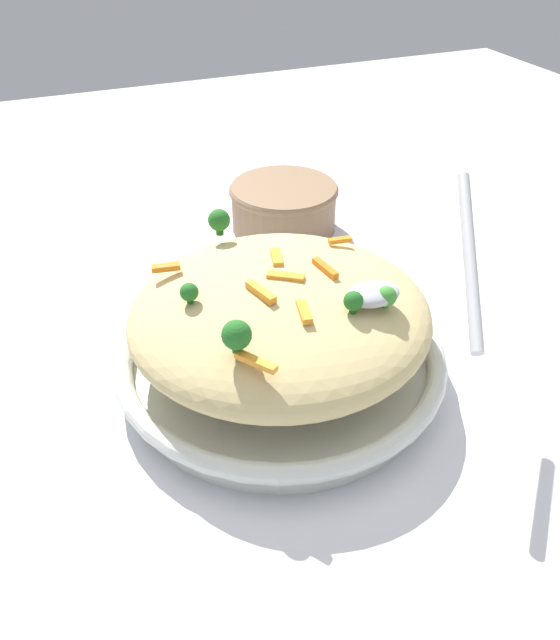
# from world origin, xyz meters

# --- Properties ---
(ground_plane) EXTENTS (2.40, 2.40, 0.00)m
(ground_plane) POSITION_xyz_m (0.00, 0.00, 0.00)
(ground_plane) COLOR silver
(serving_bowl) EXTENTS (0.37, 0.37, 0.05)m
(serving_bowl) POSITION_xyz_m (0.00, 0.00, 0.03)
(serving_bowl) COLOR silver
(serving_bowl) RESTS_ON ground_plane
(pasta_mound) EXTENTS (0.33, 0.32, 0.09)m
(pasta_mound) POSITION_xyz_m (0.00, 0.00, 0.09)
(pasta_mound) COLOR #D1BA7A
(pasta_mound) RESTS_ON serving_bowl
(carrot_piece_0) EXTENTS (0.02, 0.04, 0.01)m
(carrot_piece_0) POSITION_xyz_m (-0.00, -0.06, 0.13)
(carrot_piece_0) COLOR orange
(carrot_piece_0) RESTS_ON pasta_mound
(carrot_piece_1) EXTENTS (0.03, 0.01, 0.01)m
(carrot_piece_1) POSITION_xyz_m (-0.10, 0.07, 0.13)
(carrot_piece_1) COLOR orange
(carrot_piece_1) RESTS_ON pasta_mound
(carrot_piece_2) EXTENTS (0.04, 0.03, 0.01)m
(carrot_piece_2) POSITION_xyz_m (0.01, -0.00, 0.13)
(carrot_piece_2) COLOR orange
(carrot_piece_2) RESTS_ON pasta_mound
(carrot_piece_3) EXTENTS (0.02, 0.03, 0.01)m
(carrot_piece_3) POSITION_xyz_m (0.01, 0.04, 0.13)
(carrot_piece_3) COLOR orange
(carrot_piece_3) RESTS_ON pasta_mound
(carrot_piece_4) EXTENTS (0.03, 0.04, 0.01)m
(carrot_piece_4) POSITION_xyz_m (-0.07, -0.11, 0.13)
(carrot_piece_4) COLOR orange
(carrot_piece_4) RESTS_ON pasta_mound
(carrot_piece_5) EXTENTS (0.03, 0.01, 0.01)m
(carrot_piece_5) POSITION_xyz_m (0.10, 0.06, 0.13)
(carrot_piece_5) COLOR orange
(carrot_piece_5) RESTS_ON pasta_mound
(carrot_piece_6) EXTENTS (0.01, 0.04, 0.01)m
(carrot_piece_6) POSITION_xyz_m (0.05, -0.00, 0.13)
(carrot_piece_6) COLOR orange
(carrot_piece_6) RESTS_ON pasta_mound
(carrot_piece_7) EXTENTS (0.02, 0.04, 0.01)m
(carrot_piece_7) POSITION_xyz_m (-0.03, -0.02, 0.14)
(carrot_piece_7) COLOR orange
(carrot_piece_7) RESTS_ON pasta_mound
(broccoli_floret_0) EXTENTS (0.02, 0.02, 0.02)m
(broccoli_floret_0) POSITION_xyz_m (-0.09, 0.01, 0.14)
(broccoli_floret_0) COLOR #205B1C
(broccoli_floret_0) RESTS_ON pasta_mound
(broccoli_floret_1) EXTENTS (0.02, 0.02, 0.02)m
(broccoli_floret_1) POSITION_xyz_m (0.08, -0.08, 0.14)
(broccoli_floret_1) COLOR #377928
(broccoli_floret_1) RESTS_ON pasta_mound
(broccoli_floret_2) EXTENTS (0.02, 0.02, 0.02)m
(broccoli_floret_2) POSITION_xyz_m (0.05, -0.07, 0.14)
(broccoli_floret_2) COLOR #205B1C
(broccoli_floret_2) RESTS_ON pasta_mound
(broccoli_floret_3) EXTENTS (0.03, 0.03, 0.03)m
(broccoli_floret_3) POSITION_xyz_m (-0.08, -0.09, 0.14)
(broccoli_floret_3) COLOR #205B1C
(broccoli_floret_3) RESTS_ON pasta_mound
(broccoli_floret_4) EXTENTS (0.03, 0.03, 0.03)m
(broccoli_floret_4) POSITION_xyz_m (-0.02, 0.13, 0.14)
(broccoli_floret_4) COLOR #205B1C
(broccoli_floret_4) RESTS_ON pasta_mound
(serving_spoon) EXTENTS (0.15, 0.16, 0.10)m
(serving_spoon) POSITION_xyz_m (0.10, -0.08, 0.15)
(serving_spoon) COLOR #B7B7BC
(serving_spoon) RESTS_ON pasta_mound
(companion_bowl) EXTENTS (0.17, 0.17, 0.07)m
(companion_bowl) POSITION_xyz_m (0.14, 0.33, 0.04)
(companion_bowl) COLOR #8C6B4C
(companion_bowl) RESTS_ON ground_plane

